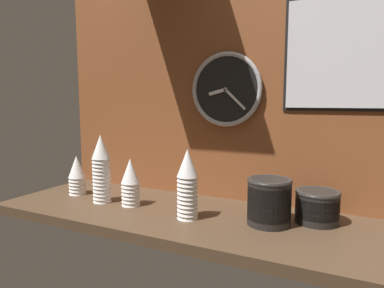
{
  "coord_description": "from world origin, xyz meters",
  "views": [
    {
      "loc": [
        0.61,
        -1.19,
        0.44
      ],
      "look_at": [
        0.0,
        0.04,
        0.27
      ],
      "focal_mm": 32.0,
      "sensor_mm": 36.0,
      "label": 1
    }
  ],
  "objects_px": {
    "cup_stack_center_left": "(131,182)",
    "bowl_stack_right": "(269,200)",
    "bowl_stack_far_right": "(317,205)",
    "cup_stack_far_left": "(77,175)",
    "cup_stack_left": "(101,169)",
    "cup_stack_center_right": "(187,184)",
    "menu_board": "(337,53)",
    "wall_clock": "(226,90)"
  },
  "relations": [
    {
      "from": "cup_stack_center_left",
      "to": "bowl_stack_right",
      "type": "relative_size",
      "value": 1.2
    },
    {
      "from": "cup_stack_center_left",
      "to": "bowl_stack_far_right",
      "type": "height_order",
      "value": "cup_stack_center_left"
    },
    {
      "from": "cup_stack_far_left",
      "to": "bowl_stack_right",
      "type": "distance_m",
      "value": 0.92
    },
    {
      "from": "cup_stack_left",
      "to": "cup_stack_far_left",
      "type": "relative_size",
      "value": 1.61
    },
    {
      "from": "cup_stack_center_right",
      "to": "bowl_stack_far_right",
      "type": "distance_m",
      "value": 0.48
    },
    {
      "from": "cup_stack_center_right",
      "to": "menu_board",
      "type": "xyz_separation_m",
      "value": [
        0.48,
        0.31,
        0.49
      ]
    },
    {
      "from": "cup_stack_far_left",
      "to": "menu_board",
      "type": "distance_m",
      "value": 1.25
    },
    {
      "from": "cup_stack_far_left",
      "to": "cup_stack_left",
      "type": "bearing_deg",
      "value": -13.73
    },
    {
      "from": "bowl_stack_far_right",
      "to": "cup_stack_center_right",
      "type": "bearing_deg",
      "value": -158.96
    },
    {
      "from": "cup_stack_center_right",
      "to": "cup_stack_far_left",
      "type": "xyz_separation_m",
      "value": [
        -0.63,
        0.07,
        -0.04
      ]
    },
    {
      "from": "cup_stack_left",
      "to": "cup_stack_center_right",
      "type": "bearing_deg",
      "value": -3.29
    },
    {
      "from": "cup_stack_center_left",
      "to": "bowl_stack_far_right",
      "type": "xyz_separation_m",
      "value": [
        0.74,
        0.13,
        -0.04
      ]
    },
    {
      "from": "bowl_stack_right",
      "to": "menu_board",
      "type": "bearing_deg",
      "value": 51.85
    },
    {
      "from": "cup_stack_center_right",
      "to": "wall_clock",
      "type": "height_order",
      "value": "wall_clock"
    },
    {
      "from": "bowl_stack_far_right",
      "to": "wall_clock",
      "type": "relative_size",
      "value": 0.49
    },
    {
      "from": "bowl_stack_right",
      "to": "cup_stack_left",
      "type": "bearing_deg",
      "value": -176.07
    },
    {
      "from": "bowl_stack_far_right",
      "to": "wall_clock",
      "type": "height_order",
      "value": "wall_clock"
    },
    {
      "from": "cup_stack_center_right",
      "to": "bowl_stack_far_right",
      "type": "bearing_deg",
      "value": 21.04
    },
    {
      "from": "bowl_stack_far_right",
      "to": "menu_board",
      "type": "bearing_deg",
      "value": 77.65
    },
    {
      "from": "cup_stack_left",
      "to": "bowl_stack_far_right",
      "type": "distance_m",
      "value": 0.9
    },
    {
      "from": "bowl_stack_far_right",
      "to": "cup_stack_far_left",
      "type": "bearing_deg",
      "value": -174.73
    },
    {
      "from": "cup_stack_center_left",
      "to": "bowl_stack_right",
      "type": "height_order",
      "value": "cup_stack_center_left"
    },
    {
      "from": "cup_stack_far_left",
      "to": "bowl_stack_right",
      "type": "bearing_deg",
      "value": 0.18
    },
    {
      "from": "cup_stack_center_left",
      "to": "cup_stack_left",
      "type": "distance_m",
      "value": 0.15
    },
    {
      "from": "cup_stack_center_right",
      "to": "wall_clock",
      "type": "bearing_deg",
      "value": 83.13
    },
    {
      "from": "cup_stack_center_left",
      "to": "wall_clock",
      "type": "bearing_deg",
      "value": 38.41
    },
    {
      "from": "cup_stack_center_left",
      "to": "bowl_stack_far_right",
      "type": "distance_m",
      "value": 0.75
    },
    {
      "from": "bowl_stack_right",
      "to": "cup_stack_center_right",
      "type": "bearing_deg",
      "value": -165.54
    },
    {
      "from": "cup_stack_center_left",
      "to": "menu_board",
      "type": "xyz_separation_m",
      "value": [
        0.77,
        0.27,
        0.52
      ]
    },
    {
      "from": "wall_clock",
      "to": "menu_board",
      "type": "height_order",
      "value": "menu_board"
    },
    {
      "from": "cup_stack_center_left",
      "to": "cup_stack_center_right",
      "type": "distance_m",
      "value": 0.3
    },
    {
      "from": "cup_stack_left",
      "to": "bowl_stack_right",
      "type": "distance_m",
      "value": 0.73
    },
    {
      "from": "cup_stack_left",
      "to": "cup_stack_center_right",
      "type": "height_order",
      "value": "cup_stack_left"
    },
    {
      "from": "bowl_stack_far_right",
      "to": "bowl_stack_right",
      "type": "bearing_deg",
      "value": -148.01
    },
    {
      "from": "cup_stack_left",
      "to": "cup_stack_far_left",
      "type": "bearing_deg",
      "value": 166.27
    },
    {
      "from": "cup_stack_center_right",
      "to": "cup_stack_center_left",
      "type": "bearing_deg",
      "value": 172.19
    },
    {
      "from": "cup_stack_center_left",
      "to": "cup_stack_far_left",
      "type": "distance_m",
      "value": 0.34
    },
    {
      "from": "wall_clock",
      "to": "menu_board",
      "type": "distance_m",
      "value": 0.46
    },
    {
      "from": "cup_stack_left",
      "to": "bowl_stack_far_right",
      "type": "xyz_separation_m",
      "value": [
        0.88,
        0.15,
        -0.09
      ]
    },
    {
      "from": "menu_board",
      "to": "bowl_stack_far_right",
      "type": "bearing_deg",
      "value": -102.35
    },
    {
      "from": "cup_stack_left",
      "to": "menu_board",
      "type": "distance_m",
      "value": 1.07
    },
    {
      "from": "bowl_stack_right",
      "to": "cup_stack_center_left",
      "type": "bearing_deg",
      "value": -176.57
    }
  ]
}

